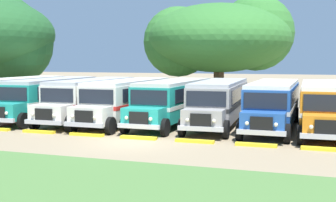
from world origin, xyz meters
The scene contains 17 objects.
ground_plane centered at (0.00, 0.00, 0.00)m, with size 220.00×220.00×0.00m, color #937F60.
foreground_grass_strip centered at (0.00, -9.28, 0.00)m, with size 80.00×10.76×0.01m, color #4C7538.
parked_bus_slot_0 centered at (-12.42, 7.20, 1.58)m, with size 2.96×10.88×2.82m.
parked_bus_slot_1 centered at (-9.24, 6.79, 1.58)m, with size 2.90×10.87×2.82m.
parked_bus_slot_2 centered at (-5.99, 6.83, 1.58)m, with size 2.86×10.86×2.82m.
parked_bus_slot_3 centered at (-3.18, 6.71, 1.58)m, with size 2.75×10.85×2.82m.
parked_bus_slot_4 centered at (-0.08, 7.13, 1.58)m, with size 2.80×10.85×2.82m.
parked_bus_slot_5 centered at (2.89, 7.41, 1.58)m, with size 3.16×10.91×2.82m.
parked_bus_slot_6 centered at (6.31, 7.16, 1.58)m, with size 2.72×10.84×2.82m.
parked_bus_slot_7 centered at (9.20, 6.93, 1.58)m, with size 2.94×10.87×2.82m.
curb_wheelstop_2 centered at (-6.15, 0.99, 0.07)m, with size 2.00×0.36×0.15m, color yellow.
curb_wheelstop_3 centered at (-3.07, 0.99, 0.07)m, with size 2.00×0.36×0.15m, color yellow.
curb_wheelstop_4 centered at (0.00, 0.99, 0.07)m, with size 2.00×0.36×0.15m, color yellow.
curb_wheelstop_5 centered at (3.07, 0.99, 0.07)m, with size 2.00×0.36×0.15m, color yellow.
curb_wheelstop_6 centered at (6.15, 0.99, 0.07)m, with size 2.00×0.36×0.15m, color yellow.
curb_wheelstop_7 centered at (9.22, 0.99, 0.07)m, with size 2.00×0.36×0.15m, color yellow.
broad_shade_tree centered at (-0.01, 21.09, 6.22)m, with size 13.54×14.07×10.15m.
Camera 1 is at (9.09, -20.67, 4.19)m, focal length 48.16 mm.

